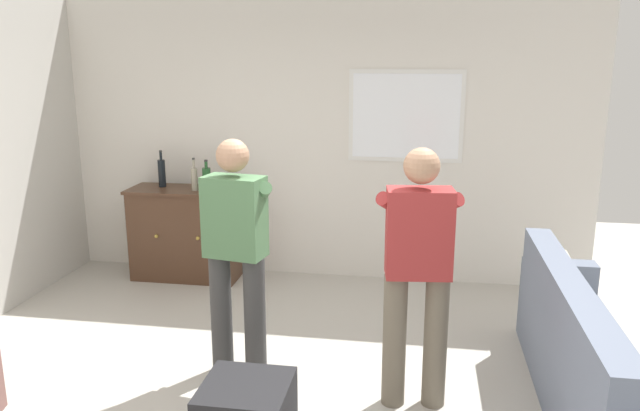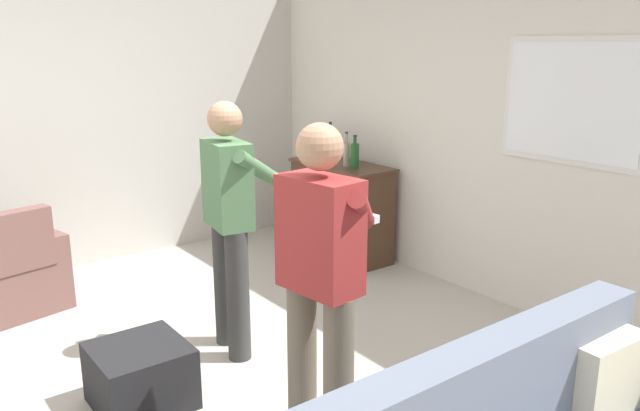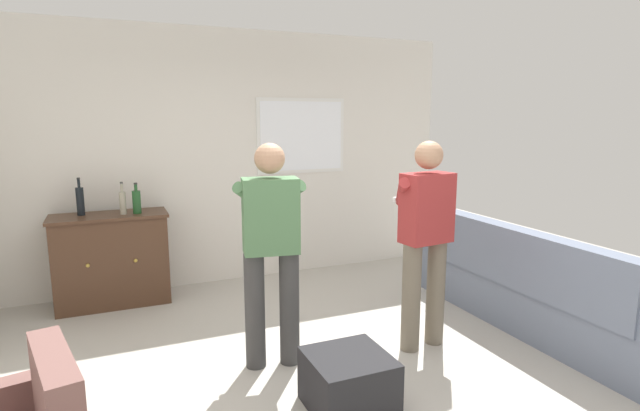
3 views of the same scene
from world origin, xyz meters
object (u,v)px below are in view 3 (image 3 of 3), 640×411
bottle_spirits_clear (123,202)px  person_standing_right (425,235)px  ottoman (349,382)px  bottle_liquor_amber (80,201)px  person_standing_left (271,245)px  sideboard_cabinet (112,259)px  bottle_wine_green (137,201)px  couch (527,291)px

bottle_spirits_clear → person_standing_right: size_ratio=0.19×
ottoman → person_standing_right: bearing=31.1°
bottle_liquor_amber → person_standing_left: person_standing_left is taller
sideboard_cabinet → person_standing_left: size_ratio=0.65×
sideboard_cabinet → bottle_wine_green: size_ratio=3.57×
sideboard_cabinet → bottle_spirits_clear: size_ratio=3.41×
couch → person_standing_right: bearing=175.6°
bottle_wine_green → person_standing_left: bearing=-64.8°
person_standing_left → person_standing_right: same height
person_standing_left → couch: bearing=-6.7°
couch → person_standing_right: 1.20m
sideboard_cabinet → person_standing_right: size_ratio=0.65×
sideboard_cabinet → person_standing_left: (1.09, -1.81, 0.48)m
bottle_wine_green → person_standing_left: (0.82, -1.75, -0.10)m
person_standing_left → bottle_wine_green: bearing=115.2°
couch → bottle_wine_green: bearing=146.9°
ottoman → person_standing_right: 1.34m
bottle_spirits_clear → bottle_liquor_amber: bearing=164.1°
couch → bottle_liquor_amber: size_ratio=7.12×
couch → bottle_spirits_clear: 3.86m
bottle_liquor_amber → person_standing_right: person_standing_right is taller
sideboard_cabinet → bottle_spirits_clear: (0.14, -0.05, 0.58)m
bottle_liquor_amber → bottle_spirits_clear: size_ratio=1.15×
couch → bottle_spirits_clear: bottle_spirits_clear is taller
couch → ottoman: (-2.00, -0.49, -0.17)m
sideboard_cabinet → person_standing_left: bearing=-59.0°
sideboard_cabinet → person_standing_right: bearing=-40.9°
sideboard_cabinet → bottle_liquor_amber: bearing=167.2°
bottle_wine_green → bottle_liquor_amber: (-0.51, 0.11, 0.02)m
sideboard_cabinet → bottle_liquor_amber: bottle_liquor_amber is taller
person_standing_left → person_standing_right: bearing=-8.7°
person_standing_left → person_standing_right: 1.23m
bottle_liquor_amber → person_standing_left: size_ratio=0.22×
couch → bottle_wine_green: 3.75m
bottle_spirits_clear → person_standing_left: size_ratio=0.19×
bottle_wine_green → sideboard_cabinet: bearing=167.3°
bottle_liquor_amber → person_standing_right: bearing=-38.8°
bottle_wine_green → ottoman: (1.09, -2.51, -0.86)m
bottle_spirits_clear → person_standing_right: (2.17, -1.94, -0.10)m
couch → sideboard_cabinet: bearing=148.2°
bottle_wine_green → bottle_spirits_clear: 0.13m
couch → sideboard_cabinet: size_ratio=2.40×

